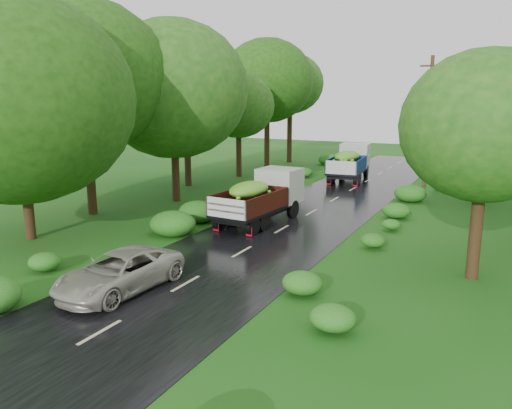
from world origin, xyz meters
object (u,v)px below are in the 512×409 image
Objects in this scene: truck_far at (350,161)px; utility_pole at (428,121)px; car at (119,272)px; truck_near at (262,194)px.

utility_pole is at bearing -13.72° from truck_far.
car is 25.30m from utility_pole.
utility_pole reaches higher than car.
utility_pole reaches higher than truck_near.
truck_far is at bearing 177.63° from utility_pole.
truck_near is at bearing 93.19° from car.
truck_far is 0.72× the size of utility_pole.
truck_far is 1.41× the size of car.
utility_pole is at bearing 80.15° from car.
truck_near is 14.75m from truck_far.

